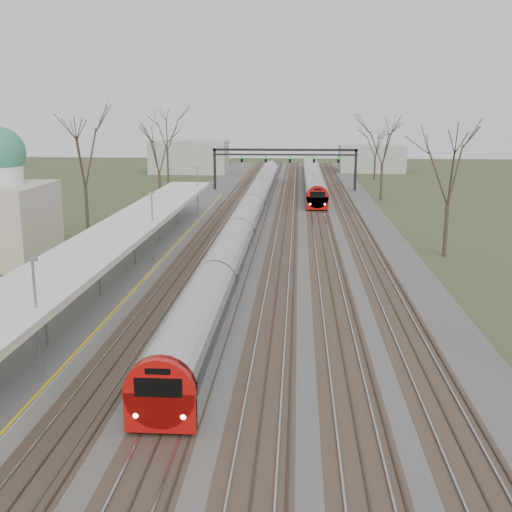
# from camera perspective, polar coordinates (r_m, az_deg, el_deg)

# --- Properties ---
(track_bed) EXTENTS (24.00, 160.00, 0.22)m
(track_bed) POSITION_cam_1_polar(r_m,az_deg,el_deg) (64.93, 1.95, 2.69)
(track_bed) COLOR #474442
(track_bed) RESTS_ON ground
(platform) EXTENTS (3.50, 69.00, 1.00)m
(platform) POSITION_cam_1_polar(r_m,az_deg,el_deg) (48.99, -9.68, -0.31)
(platform) COLOR #9E9B93
(platform) RESTS_ON ground
(canopy) EXTENTS (4.10, 50.00, 3.11)m
(canopy) POSITION_cam_1_polar(r_m,az_deg,el_deg) (44.03, -11.19, 2.71)
(canopy) COLOR slate
(canopy) RESTS_ON platform
(signal_gantry) EXTENTS (21.00, 0.59, 6.08)m
(signal_gantry) POSITION_cam_1_polar(r_m,az_deg,el_deg) (94.12, 2.60, 8.81)
(signal_gantry) COLOR black
(signal_gantry) RESTS_ON ground
(tree_west_far) EXTENTS (5.50, 5.50, 11.33)m
(tree_west_far) POSITION_cam_1_polar(r_m,az_deg,el_deg) (60.16, -15.10, 9.09)
(tree_west_far) COLOR #2D231C
(tree_west_far) RESTS_ON ground
(tree_east_far) EXTENTS (5.00, 5.00, 10.30)m
(tree_east_far) POSITION_cam_1_polar(r_m,az_deg,el_deg) (52.39, 16.86, 7.69)
(tree_east_far) COLOR #2D231C
(tree_east_far) RESTS_ON ground
(train_near) EXTENTS (2.62, 90.21, 3.05)m
(train_near) POSITION_cam_1_polar(r_m,az_deg,el_deg) (66.32, -0.39, 4.15)
(train_near) COLOR #AAADB5
(train_near) RESTS_ON ground
(train_far) EXTENTS (2.62, 60.21, 3.05)m
(train_far) POSITION_cam_1_polar(r_m,az_deg,el_deg) (103.83, 5.04, 7.25)
(train_far) COLOR #AAADB5
(train_far) RESTS_ON ground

